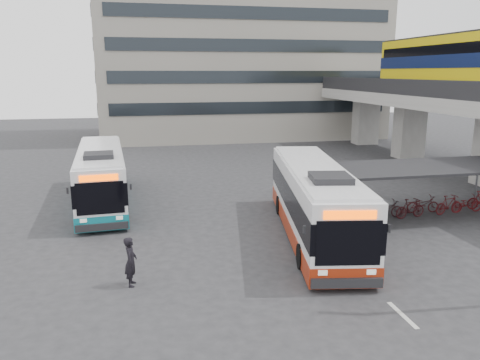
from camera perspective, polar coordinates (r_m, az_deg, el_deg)
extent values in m
plane|color=#28282B|center=(19.45, 3.58, -8.37)|extent=(120.00, 120.00, 0.00)
cube|color=gray|center=(41.91, 19.94, 5.70)|extent=(2.20, 1.60, 4.60)
cube|color=gray|center=(48.86, 15.06, 6.97)|extent=(2.20, 1.60, 4.60)
cube|color=gray|center=(36.71, 25.16, 8.64)|extent=(8.00, 32.00, 0.90)
cube|color=black|center=(34.57, 20.24, 10.53)|extent=(0.35, 32.00, 1.10)
cube|color=gold|center=(35.76, 26.65, 12.52)|extent=(2.90, 20.00, 3.90)
cube|color=#0A1439|center=(35.76, 26.69, 12.84)|extent=(2.98, 20.02, 0.90)
cube|color=black|center=(35.78, 26.82, 14.11)|extent=(2.96, 19.20, 0.70)
cube|color=black|center=(35.84, 26.98, 15.62)|extent=(2.70, 19.60, 0.25)
cylinder|color=#595B60|center=(24.55, 9.04, -1.01)|extent=(0.12, 0.12, 2.40)
cylinder|color=#595B60|center=(29.30, 26.91, 0.01)|extent=(0.12, 0.12, 2.40)
cylinder|color=#595B60|center=(21.34, 12.43, -3.30)|extent=(0.12, 0.12, 2.40)
cube|color=black|center=(24.84, 21.06, 1.47)|extent=(10.00, 4.00, 0.12)
imported|color=black|center=(23.44, 12.35, -3.73)|extent=(1.71, 0.60, 0.90)
imported|color=black|center=(23.90, 14.87, -3.42)|extent=(1.66, 0.47, 1.00)
imported|color=black|center=(24.44, 17.27, -3.33)|extent=(1.71, 0.60, 0.90)
imported|color=black|center=(24.99, 19.58, -3.03)|extent=(1.66, 0.47, 1.00)
imported|color=#350C0F|center=(25.60, 21.77, -2.95)|extent=(1.71, 0.60, 0.90)
imported|color=#3F0C0F|center=(26.23, 23.87, -2.66)|extent=(1.66, 0.47, 1.00)
imported|color=#490C0F|center=(26.91, 25.85, -2.58)|extent=(1.71, 0.60, 0.90)
cube|color=gray|center=(54.80, -0.21, 18.71)|extent=(30.00, 15.00, 25.00)
cube|color=beige|center=(15.33, 19.20, -15.27)|extent=(0.15, 1.60, 0.01)
cube|color=beige|center=(17.68, 14.20, -11.00)|extent=(0.15, 1.60, 0.01)
cube|color=beige|center=(20.21, 10.50, -7.71)|extent=(0.15, 1.60, 0.01)
cube|color=white|center=(20.75, 9.07, -2.11)|extent=(4.27, 11.59, 2.60)
cube|color=maroon|center=(21.09, 8.95, -5.27)|extent=(4.31, 11.64, 0.71)
cube|color=black|center=(20.72, 9.08, -1.79)|extent=(4.33, 11.62, 1.09)
cube|color=#F94900|center=(15.18, 13.26, -4.15)|extent=(1.68, 0.36, 0.28)
cube|color=black|center=(17.70, 10.98, 0.21)|extent=(1.68, 1.73, 0.26)
cylinder|color=black|center=(17.56, 7.54, -9.22)|extent=(0.44, 0.98, 0.95)
cylinder|color=black|center=(24.31, 10.15, -2.97)|extent=(0.44, 0.98, 0.95)
cube|color=white|center=(26.75, -16.57, 0.79)|extent=(3.11, 11.09, 2.51)
cube|color=#0D6B78|center=(27.01, -16.41, -1.62)|extent=(3.15, 11.14, 0.68)
cube|color=black|center=(26.73, -16.59, 1.03)|extent=(3.17, 11.12, 1.05)
cube|color=#F94900|center=(21.20, -16.84, 0.25)|extent=(1.63, 0.20, 0.27)
cube|color=black|center=(23.79, -16.85, 2.88)|extent=(1.50, 1.56, 0.26)
cylinder|color=black|center=(23.69, -19.07, -3.96)|extent=(0.34, 0.93, 0.91)
cylinder|color=black|center=(30.01, -14.31, -0.14)|extent=(0.34, 0.93, 0.91)
imported|color=black|center=(16.40, -13.18, -9.65)|extent=(0.47, 0.66, 1.72)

